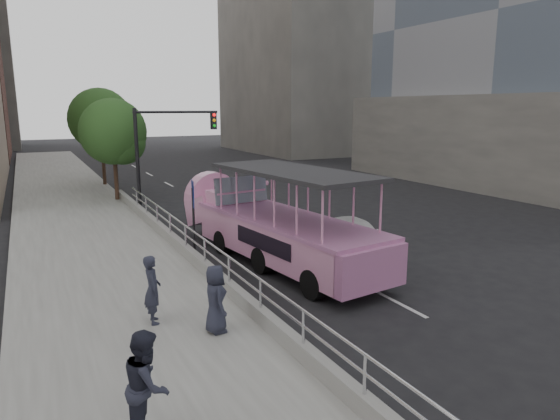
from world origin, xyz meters
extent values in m
plane|color=black|center=(0.00, 0.00, 0.00)|extent=(160.00, 160.00, 0.00)
cube|color=#A3A39D|center=(-5.75, 10.00, 0.15)|extent=(5.50, 80.00, 0.30)
cube|color=#9C9C97|center=(-3.12, 2.00, 0.48)|extent=(0.24, 30.00, 0.36)
cylinder|color=silver|center=(-3.12, -6.00, 1.01)|extent=(0.07, 0.07, 0.70)
cylinder|color=silver|center=(-3.12, -4.00, 1.01)|extent=(0.07, 0.07, 0.70)
cylinder|color=silver|center=(-3.12, -2.00, 1.01)|extent=(0.07, 0.07, 0.70)
cylinder|color=silver|center=(-3.12, 0.00, 1.01)|extent=(0.07, 0.07, 0.70)
cylinder|color=silver|center=(-3.12, 2.00, 1.01)|extent=(0.07, 0.07, 0.70)
cylinder|color=silver|center=(-3.12, 4.00, 1.01)|extent=(0.07, 0.07, 0.70)
cylinder|color=silver|center=(-3.12, 6.00, 1.01)|extent=(0.07, 0.07, 0.70)
cylinder|color=silver|center=(-3.12, 8.00, 1.01)|extent=(0.07, 0.07, 0.70)
cylinder|color=silver|center=(-3.12, 10.00, 1.01)|extent=(0.07, 0.07, 0.70)
cylinder|color=silver|center=(-3.12, 12.00, 1.01)|extent=(0.07, 0.07, 0.70)
cylinder|color=silver|center=(-3.12, 2.00, 1.01)|extent=(0.06, 22.00, 0.06)
cylinder|color=silver|center=(-3.12, 2.00, 1.34)|extent=(0.06, 22.00, 0.06)
cylinder|color=black|center=(-0.90, -0.67, 0.43)|extent=(0.44, 0.89, 0.86)
cylinder|color=black|center=(1.17, -0.41, 0.43)|extent=(0.44, 0.89, 0.86)
cylinder|color=black|center=(-1.24, 1.97, 0.43)|extent=(0.44, 0.89, 0.86)
cylinder|color=black|center=(0.84, 2.23, 0.43)|extent=(0.44, 0.89, 0.86)
cylinder|color=black|center=(-1.57, 4.61, 0.43)|extent=(0.44, 0.89, 0.86)
cylinder|color=black|center=(0.50, 4.87, 0.43)|extent=(0.44, 0.89, 0.86)
cube|color=pink|center=(-0.22, 2.29, 0.97)|extent=(3.33, 8.03, 1.19)
cube|color=pink|center=(-0.80, 6.81, 1.21)|extent=(2.56, 2.29, 1.48)
cylinder|color=pink|center=(-0.90, 7.62, 1.50)|extent=(2.30, 0.94, 2.23)
cube|color=#AF6699|center=(0.28, -1.72, 0.97)|extent=(2.40, 0.63, 1.19)
cube|color=#AF6699|center=(-0.22, 2.29, 1.62)|extent=(3.48, 8.32, 0.11)
cube|color=#262629|center=(-0.18, 1.91, 3.22)|extent=(3.28, 6.54, 0.13)
cube|color=gray|center=(-0.59, 5.16, 2.20)|extent=(2.19, 0.47, 1.00)
cube|color=pink|center=(-0.64, 5.59, 1.92)|extent=(2.19, 1.20, 0.48)
imported|color=silver|center=(2.90, 2.73, 0.62)|extent=(1.68, 3.74, 1.25)
imported|color=#272939|center=(-5.35, -0.87, 1.11)|extent=(0.43, 0.62, 1.62)
imported|color=#272939|center=(-6.38, -5.00, 1.17)|extent=(0.88, 1.00, 1.74)
imported|color=#272939|center=(-4.22, -2.00, 1.07)|extent=(0.51, 0.77, 1.55)
cylinder|color=black|center=(-2.74, 4.28, 1.28)|extent=(0.08, 0.08, 2.56)
cube|color=navy|center=(-2.74, 4.28, 2.35)|extent=(0.15, 0.62, 0.92)
cube|color=silver|center=(-2.71, 4.28, 2.35)|extent=(0.09, 0.40, 0.56)
cylinder|color=black|center=(-2.90, 12.50, 2.60)|extent=(0.18, 0.18, 5.20)
cylinder|color=black|center=(-0.90, 12.50, 5.00)|extent=(4.20, 0.12, 0.12)
cube|color=black|center=(1.00, 12.50, 4.55)|extent=(0.28, 0.22, 0.85)
sphere|color=red|center=(1.00, 12.37, 4.85)|extent=(0.16, 0.16, 0.16)
cylinder|color=#342318|center=(-3.40, 16.00, 1.54)|extent=(0.22, 0.22, 3.08)
sphere|color=#305421|center=(-3.40, 16.00, 3.96)|extent=(3.52, 3.52, 3.52)
sphere|color=#305421|center=(-3.00, 15.70, 3.41)|extent=(2.42, 2.42, 2.42)
cylinder|color=#342318|center=(-3.20, 22.00, 1.74)|extent=(0.22, 0.22, 3.47)
sphere|color=#305421|center=(-3.20, 22.00, 4.46)|extent=(3.97, 3.97, 3.97)
sphere|color=#305421|center=(-2.80, 21.70, 3.84)|extent=(2.73, 2.73, 2.73)
cube|color=gray|center=(26.00, 42.00, 16.00)|extent=(20.00, 20.00, 32.00)
camera|label=1|loc=(-7.68, -11.90, 5.22)|focal=32.00mm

